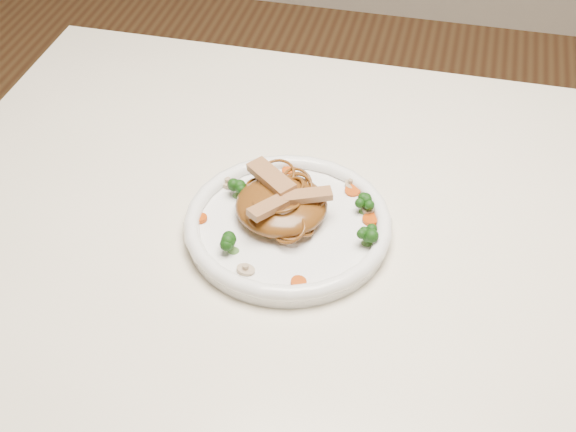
# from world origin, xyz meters

# --- Properties ---
(table) EXTENTS (1.20, 0.80, 0.75)m
(table) POSITION_xyz_m (0.00, 0.00, 0.65)
(table) COLOR white
(table) RESTS_ON ground
(plate) EXTENTS (0.30, 0.30, 0.02)m
(plate) POSITION_xyz_m (-0.10, -0.03, 0.76)
(plate) COLOR white
(plate) RESTS_ON table
(noodle_mound) EXTENTS (0.14, 0.14, 0.04)m
(noodle_mound) POSITION_xyz_m (-0.11, -0.01, 0.78)
(noodle_mound) COLOR brown
(noodle_mound) RESTS_ON plate
(chicken_a) EXTENTS (0.06, 0.04, 0.01)m
(chicken_a) POSITION_xyz_m (-0.08, -0.01, 0.80)
(chicken_a) COLOR tan
(chicken_a) RESTS_ON noodle_mound
(chicken_b) EXTENTS (0.07, 0.07, 0.01)m
(chicken_b) POSITION_xyz_m (-0.13, 0.01, 0.81)
(chicken_b) COLOR tan
(chicken_b) RESTS_ON noodle_mound
(chicken_c) EXTENTS (0.05, 0.06, 0.01)m
(chicken_c) POSITION_xyz_m (-0.11, -0.04, 0.80)
(chicken_c) COLOR tan
(chicken_c) RESTS_ON noodle_mound
(broccoli_0) EXTENTS (0.03, 0.03, 0.03)m
(broccoli_0) POSITION_xyz_m (-0.01, 0.02, 0.78)
(broccoli_0) COLOR #123F0D
(broccoli_0) RESTS_ON plate
(broccoli_1) EXTENTS (0.03, 0.03, 0.03)m
(broccoli_1) POSITION_xyz_m (-0.17, 0.01, 0.78)
(broccoli_1) COLOR #123F0D
(broccoli_1) RESTS_ON plate
(broccoli_2) EXTENTS (0.03, 0.03, 0.03)m
(broccoli_2) POSITION_xyz_m (-0.15, -0.09, 0.78)
(broccoli_2) COLOR #123F0D
(broccoli_2) RESTS_ON plate
(broccoli_3) EXTENTS (0.03, 0.03, 0.03)m
(broccoli_3) POSITION_xyz_m (0.00, -0.04, 0.78)
(broccoli_3) COLOR #123F0D
(broccoli_3) RESTS_ON plate
(carrot_0) EXTENTS (0.03, 0.03, 0.00)m
(carrot_0) POSITION_xyz_m (-0.03, 0.05, 0.77)
(carrot_0) COLOR #B43D06
(carrot_0) RESTS_ON plate
(carrot_1) EXTENTS (0.02, 0.02, 0.00)m
(carrot_1) POSITION_xyz_m (-0.21, -0.05, 0.77)
(carrot_1) COLOR #B43D06
(carrot_1) RESTS_ON plate
(carrot_2) EXTENTS (0.02, 0.02, 0.00)m
(carrot_2) POSITION_xyz_m (0.00, 0.00, 0.77)
(carrot_2) COLOR #B43D06
(carrot_2) RESTS_ON plate
(carrot_3) EXTENTS (0.02, 0.02, 0.00)m
(carrot_3) POSITION_xyz_m (-0.12, 0.07, 0.77)
(carrot_3) COLOR #B43D06
(carrot_3) RESTS_ON plate
(carrot_4) EXTENTS (0.02, 0.02, 0.00)m
(carrot_4) POSITION_xyz_m (-0.06, -0.13, 0.77)
(carrot_4) COLOR #B43D06
(carrot_4) RESTS_ON plate
(mushroom_0) EXTENTS (0.02, 0.02, 0.01)m
(mushroom_0) POSITION_xyz_m (-0.13, -0.12, 0.77)
(mushroom_0) COLOR #B9AA8A
(mushroom_0) RESTS_ON plate
(mushroom_1) EXTENTS (0.03, 0.03, 0.01)m
(mushroom_1) POSITION_xyz_m (-0.00, 0.02, 0.77)
(mushroom_1) COLOR #B9AA8A
(mushroom_1) RESTS_ON plate
(mushroom_2) EXTENTS (0.03, 0.03, 0.01)m
(mushroom_2) POSITION_xyz_m (-0.19, 0.03, 0.77)
(mushroom_2) COLOR #B9AA8A
(mushroom_2) RESTS_ON plate
(mushroom_3) EXTENTS (0.02, 0.02, 0.01)m
(mushroom_3) POSITION_xyz_m (-0.03, 0.06, 0.77)
(mushroom_3) COLOR #B9AA8A
(mushroom_3) RESTS_ON plate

